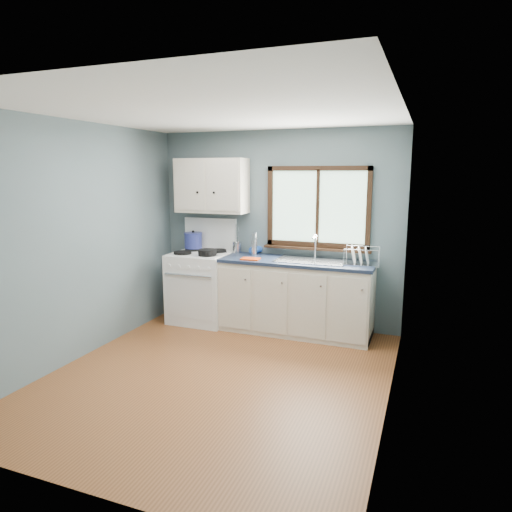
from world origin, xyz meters
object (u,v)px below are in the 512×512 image
(gas_range, at_px, (201,285))
(thermos, at_px, (254,244))
(stockpot, at_px, (193,240))
(base_cabinets, at_px, (296,300))
(skillet, at_px, (208,251))
(dish_rack, at_px, (361,260))
(sink, at_px, (311,266))
(utensil_crock, at_px, (237,247))

(gas_range, height_order, thermos, gas_range)
(gas_range, relative_size, stockpot, 5.40)
(base_cabinets, bearing_deg, gas_range, -179.18)
(gas_range, xyz_separation_m, skillet, (0.19, -0.16, 0.49))
(thermos, distance_m, dish_rack, 1.37)
(gas_range, bearing_deg, dish_rack, 0.82)
(sink, bearing_deg, base_cabinets, 179.87)
(dish_rack, bearing_deg, base_cabinets, 177.00)
(gas_range, bearing_deg, sink, 0.71)
(skillet, height_order, dish_rack, dish_rack)
(base_cabinets, relative_size, skillet, 4.76)
(base_cabinets, xyz_separation_m, dish_rack, (0.77, 0.01, 0.57))
(gas_range, bearing_deg, thermos, 9.14)
(utensil_crock, bearing_deg, dish_rack, -6.80)
(base_cabinets, relative_size, stockpot, 7.35)
(gas_range, relative_size, base_cabinets, 0.74)
(thermos, bearing_deg, sink, -7.09)
(gas_range, relative_size, dish_rack, 3.22)
(gas_range, distance_m, stockpot, 0.62)
(skillet, height_order, utensil_crock, utensil_crock)
(sink, height_order, stockpot, sink)
(gas_range, distance_m, utensil_crock, 0.70)
(utensil_crock, bearing_deg, base_cabinets, -13.27)
(sink, bearing_deg, skillet, -172.28)
(stockpot, bearing_deg, sink, -4.38)
(gas_range, distance_m, dish_rack, 2.13)
(base_cabinets, xyz_separation_m, skillet, (-1.12, -0.18, 0.57))
(gas_range, height_order, stockpot, gas_range)
(gas_range, bearing_deg, utensil_crock, 28.05)
(utensil_crock, bearing_deg, sink, -11.10)
(sink, bearing_deg, dish_rack, 1.12)
(skillet, bearing_deg, gas_range, 125.82)
(gas_range, distance_m, thermos, 0.92)
(utensil_crock, distance_m, dish_rack, 1.66)
(skillet, bearing_deg, utensil_crock, 44.14)
(gas_range, height_order, sink, gas_range)
(sink, distance_m, dish_rack, 0.60)
(utensil_crock, relative_size, dish_rack, 0.90)
(skillet, distance_m, dish_rack, 1.90)
(base_cabinets, relative_size, sink, 2.20)
(stockpot, bearing_deg, thermos, -2.02)
(skillet, xyz_separation_m, dish_rack, (1.89, 0.19, -0.01))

